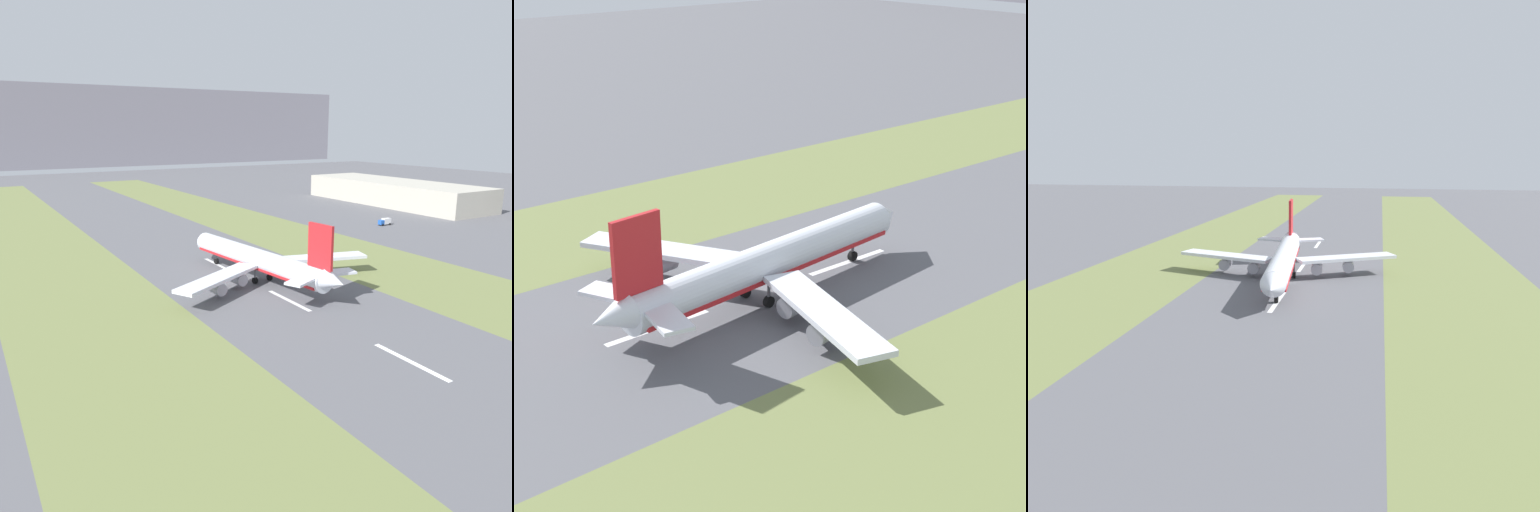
# 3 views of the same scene
# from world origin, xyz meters

# --- Properties ---
(ground_plane) EXTENTS (800.00, 800.00, 0.00)m
(ground_plane) POSITION_xyz_m (0.00, 0.00, 0.00)
(ground_plane) COLOR #56565B
(grass_median_west) EXTENTS (40.00, 600.00, 0.01)m
(grass_median_west) POSITION_xyz_m (-45.00, 0.00, 0.00)
(grass_median_west) COLOR olive
(grass_median_west) RESTS_ON ground
(grass_median_east) EXTENTS (40.00, 600.00, 0.01)m
(grass_median_east) POSITION_xyz_m (45.00, 0.00, 0.00)
(grass_median_east) COLOR olive
(grass_median_east) RESTS_ON ground
(centreline_dash_mid) EXTENTS (1.20, 18.00, 0.01)m
(centreline_dash_mid) POSITION_xyz_m (0.00, -21.43, 0.01)
(centreline_dash_mid) COLOR silver
(centreline_dash_mid) RESTS_ON ground
(centreline_dash_far) EXTENTS (1.20, 18.00, 0.01)m
(centreline_dash_far) POSITION_xyz_m (0.00, 18.57, 0.01)
(centreline_dash_far) COLOR silver
(centreline_dash_far) RESTS_ON ground
(airplane_main_jet) EXTENTS (63.80, 67.21, 20.20)m
(airplane_main_jet) POSITION_xyz_m (2.43, -3.32, 6.02)
(airplane_main_jet) COLOR silver
(airplane_main_jet) RESTS_ON ground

